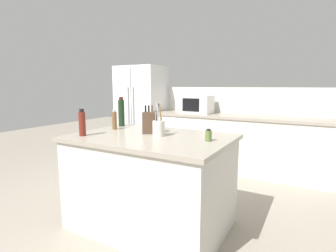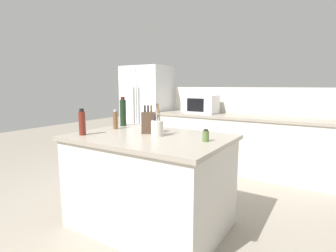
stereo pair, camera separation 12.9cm
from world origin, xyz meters
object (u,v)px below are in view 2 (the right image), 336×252
(microwave, at_px, (202,104))
(pepper_grinder, at_px, (115,120))
(knife_block, at_px, (148,122))
(spice_jar_oregano, at_px, (206,136))
(utensil_crock, at_px, (157,128))
(wine_bottle, at_px, (123,112))
(refrigerator, at_px, (148,111))
(vinegar_bottle, at_px, (82,123))

(microwave, bearing_deg, pepper_grinder, -93.48)
(microwave, distance_m, pepper_grinder, 2.08)
(knife_block, bearing_deg, spice_jar_oregano, -34.93)
(utensil_crock, height_order, pepper_grinder, utensil_crock)
(spice_jar_oregano, distance_m, wine_bottle, 1.29)
(utensil_crock, bearing_deg, microwave, 103.37)
(refrigerator, relative_size, utensil_crock, 5.65)
(knife_block, height_order, utensil_crock, utensil_crock)
(pepper_grinder, relative_size, vinegar_bottle, 0.83)
(spice_jar_oregano, xyz_separation_m, vinegar_bottle, (-1.17, -0.37, 0.07))
(microwave, xyz_separation_m, vinegar_bottle, (-0.15, -2.53, -0.04))
(refrigerator, bearing_deg, knife_block, -53.46)
(refrigerator, bearing_deg, vinegar_bottle, -67.01)
(microwave, distance_m, utensil_crock, 2.23)
(utensil_crock, bearing_deg, pepper_grinder, 171.39)
(microwave, xyz_separation_m, utensil_crock, (0.52, -2.17, -0.08))
(microwave, xyz_separation_m, knife_block, (0.35, -2.10, -0.05))
(wine_bottle, xyz_separation_m, pepper_grinder, (0.09, -0.23, -0.06))
(wine_bottle, height_order, vinegar_bottle, wine_bottle)
(utensil_crock, relative_size, spice_jar_oregano, 2.91)
(refrigerator, xyz_separation_m, knife_block, (1.59, -2.15, 0.15))
(utensil_crock, relative_size, pepper_grinder, 1.45)
(wine_bottle, bearing_deg, refrigerator, 118.38)
(knife_block, bearing_deg, utensil_crock, -54.41)
(refrigerator, distance_m, pepper_grinder, 2.40)
(knife_block, bearing_deg, refrigerator, 96.64)
(microwave, bearing_deg, spice_jar_oregano, -64.58)
(utensil_crock, height_order, wine_bottle, wine_bottle)
(spice_jar_oregano, bearing_deg, wine_bottle, 165.75)
(wine_bottle, bearing_deg, spice_jar_oregano, -14.25)
(utensil_crock, xyz_separation_m, wine_bottle, (-0.73, 0.33, 0.08))
(utensil_crock, height_order, spice_jar_oregano, utensil_crock)
(spice_jar_oregano, xyz_separation_m, pepper_grinder, (-1.15, 0.08, 0.05))
(pepper_grinder, height_order, vinegar_bottle, vinegar_bottle)
(microwave, height_order, wine_bottle, wine_bottle)
(knife_block, distance_m, utensil_crock, 0.18)
(knife_block, relative_size, pepper_grinder, 1.32)
(spice_jar_oregano, height_order, pepper_grinder, pepper_grinder)
(knife_block, relative_size, spice_jar_oregano, 2.63)
(pepper_grinder, distance_m, vinegar_bottle, 0.45)
(knife_block, xyz_separation_m, utensil_crock, (0.16, -0.07, -0.03))
(refrigerator, distance_m, wine_bottle, 2.16)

